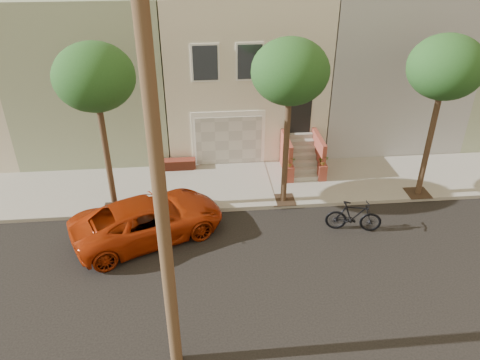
{
  "coord_description": "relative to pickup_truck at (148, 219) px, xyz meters",
  "views": [
    {
      "loc": [
        -2.13,
        -11.18,
        9.87
      ],
      "look_at": [
        -0.79,
        3.0,
        1.67
      ],
      "focal_mm": 34.43,
      "sensor_mm": 36.0,
      "label": 1
    }
  ],
  "objects": [
    {
      "name": "house_row",
      "position": [
        4.07,
        8.98,
        2.92
      ],
      "size": [
        33.1,
        11.7,
        7.0
      ],
      "color": "#BAB29F",
      "rests_on": "sidewalk"
    },
    {
      "name": "ground",
      "position": [
        4.07,
        -2.21,
        -0.73
      ],
      "size": [
        90.0,
        90.0,
        0.0
      ],
      "primitive_type": "plane",
      "color": "black",
      "rests_on": "ground"
    },
    {
      "name": "tree_mid",
      "position": [
        5.07,
        1.69,
        4.53
      ],
      "size": [
        2.7,
        2.57,
        6.3
      ],
      "color": "#2D2116",
      "rests_on": "sidewalk"
    },
    {
      "name": "motorcycle",
      "position": [
        7.24,
        -0.31,
        -0.13
      ],
      "size": [
        2.06,
        0.96,
        1.19
      ],
      "primitive_type": "imported",
      "rotation": [
        0.0,
        0.0,
        1.36
      ],
      "color": "black",
      "rests_on": "ground"
    },
    {
      "name": "sidewalk",
      "position": [
        4.07,
        3.14,
        -0.65
      ],
      "size": [
        40.0,
        3.7,
        0.15
      ],
      "primitive_type": "cube",
      "color": "gray",
      "rests_on": "ground"
    },
    {
      "name": "tree_left",
      "position": [
        -1.43,
        1.69,
        4.53
      ],
      "size": [
        2.7,
        2.57,
        6.3
      ],
      "color": "#2D2116",
      "rests_on": "sidewalk"
    },
    {
      "name": "pickup_truck",
      "position": [
        0.0,
        0.0,
        0.0
      ],
      "size": [
        5.77,
        4.29,
        1.46
      ],
      "primitive_type": "imported",
      "rotation": [
        0.0,
        0.0,
        1.98
      ],
      "color": "#952708",
      "rests_on": "ground"
    },
    {
      "name": "tree_right",
      "position": [
        10.57,
        1.69,
        4.53
      ],
      "size": [
        2.7,
        2.57,
        6.3
      ],
      "color": "#2D2116",
      "rests_on": "sidewalk"
    }
  ]
}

